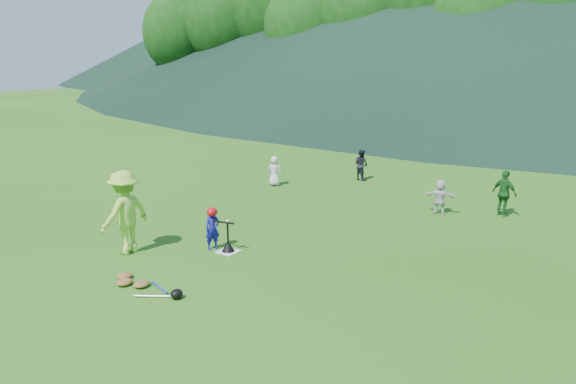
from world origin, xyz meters
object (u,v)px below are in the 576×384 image
object	(u,v)px
batter_child	(213,229)
batting_tee	(228,247)
adult_coach	(125,212)
fielder_a	(274,171)
equipment_pile	(141,284)
fielder_c	(504,193)
fielder_b	(361,165)
home_plate	(228,251)
fielder_d	(440,197)

from	to	relation	value
batter_child	batting_tee	bearing A→B (deg)	-58.53
batter_child	adult_coach	distance (m)	1.99
batter_child	batting_tee	distance (m)	0.55
batter_child	adult_coach	bearing A→B (deg)	157.07
fielder_a	equipment_pile	xyz separation A→B (m)	(2.78, -8.60, -0.45)
fielder_c	equipment_pile	bearing A→B (deg)	86.76
batting_tee	adult_coach	bearing A→B (deg)	-145.58
equipment_pile	batting_tee	bearing A→B (deg)	86.83
fielder_a	fielder_b	xyz separation A→B (m)	(2.09, 2.44, 0.05)
batting_tee	home_plate	bearing A→B (deg)	0.00
adult_coach	fielder_b	world-z (taller)	adult_coach
fielder_c	batting_tee	world-z (taller)	fielder_c
home_plate	equipment_pile	distance (m)	2.50
fielder_a	fielder_d	size ratio (longest dim) A/B	1.03
fielder_b	batting_tee	world-z (taller)	fielder_b
fielder_b	equipment_pile	bearing A→B (deg)	111.44
batter_child	fielder_b	distance (m)	8.60
fielder_d	batting_tee	distance (m)	6.48
fielder_a	fielder_c	size ratio (longest dim) A/B	0.79
adult_coach	fielder_c	bearing A→B (deg)	142.99
batter_child	equipment_pile	xyz separation A→B (m)	(0.28, -2.46, -0.42)
batter_child	fielder_b	xyz separation A→B (m)	(-0.40, 8.59, 0.07)
fielder_a	fielder_d	world-z (taller)	fielder_a
batter_child	fielder_c	size ratio (longest dim) A/B	0.75
adult_coach	fielder_b	xyz separation A→B (m)	(1.07, 9.84, -0.39)
batter_child	fielder_d	size ratio (longest dim) A/B	0.98
fielder_a	batting_tee	xyz separation A→B (m)	(2.91, -6.11, -0.38)
fielder_c	batting_tee	size ratio (longest dim) A/B	1.91
batter_child	fielder_b	bearing A→B (deg)	29.18
batter_child	adult_coach	xyz separation A→B (m)	(-1.47, -1.26, 0.47)
fielder_b	fielder_c	bearing A→B (deg)	177.31
batter_child	fielder_c	distance (m)	8.24
fielder_c	fielder_d	xyz separation A→B (m)	(-1.55, -0.80, -0.15)
batter_child	fielder_b	size ratio (longest dim) A/B	0.87
fielder_a	fielder_d	bearing A→B (deg)	156.52
batter_child	fielder_a	world-z (taller)	fielder_a
adult_coach	home_plate	bearing A→B (deg)	126.86
fielder_a	fielder_c	bearing A→B (deg)	163.39
home_plate	fielder_a	size ratio (longest dim) A/B	0.44
batter_child	batting_tee	size ratio (longest dim) A/B	1.43
fielder_a	batting_tee	distance (m)	6.78
adult_coach	fielder_b	distance (m)	9.91
fielder_c	batter_child	bearing A→B (deg)	77.10
fielder_b	equipment_pile	world-z (taller)	fielder_b
fielder_a	equipment_pile	distance (m)	9.05
fielder_b	equipment_pile	xyz separation A→B (m)	(0.68, -11.05, -0.49)
batter_child	fielder_a	xyz separation A→B (m)	(-2.49, 6.14, 0.03)
home_plate	batting_tee	distance (m)	0.12
batter_child	fielder_c	bearing A→B (deg)	-10.62
fielder_a	equipment_pile	world-z (taller)	fielder_a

